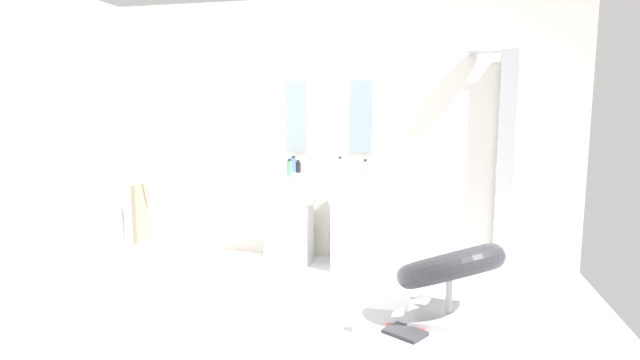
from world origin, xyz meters
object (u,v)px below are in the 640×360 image
at_px(coffee_mug, 358,325).
at_px(soap_bottle_green, 289,169).
at_px(magazine_red, 406,329).
at_px(shower_column, 503,157).
at_px(soap_bottle_grey, 365,168).
at_px(lounge_chair, 450,273).
at_px(soap_bottle_blue, 294,165).
at_px(soap_bottle_black, 298,167).
at_px(pedestal_sink_right, 355,217).
at_px(towel_rack, 138,215).
at_px(soap_bottle_white, 340,167).
at_px(magazine_charcoal, 405,332).
at_px(pedestal_sink_left, 289,214).

relative_size(coffee_mug, soap_bottle_green, 0.55).
bearing_deg(magazine_red, shower_column, 51.63).
xyz_separation_m(shower_column, magazine_red, (-0.78, -1.56, -1.06)).
bearing_deg(shower_column, soap_bottle_grey, -174.27).
xyz_separation_m(lounge_chair, soap_bottle_blue, (-1.49, 1.19, 0.62)).
bearing_deg(soap_bottle_black, magazine_red, -51.69).
height_order(pedestal_sink_right, towel_rack, pedestal_sink_right).
xyz_separation_m(soap_bottle_green, soap_bottle_white, (0.44, 0.23, 0.00)).
distance_m(magazine_charcoal, soap_bottle_blue, 2.16).
bearing_deg(coffee_mug, soap_bottle_black, 118.43).
bearing_deg(magazine_red, soap_bottle_green, 123.38).
height_order(soap_bottle_black, soap_bottle_white, soap_bottle_white).
height_order(shower_column, soap_bottle_grey, shower_column).
xyz_separation_m(magazine_charcoal, soap_bottle_grey, (-0.48, 1.49, 0.94)).
xyz_separation_m(pedestal_sink_left, towel_rack, (-1.05, -0.94, 0.13)).
xyz_separation_m(pedestal_sink_right, soap_bottle_blue, (-0.64, 0.14, 0.47)).
distance_m(soap_bottle_grey, soap_bottle_white, 0.24).
relative_size(lounge_chair, coffee_mug, 12.03).
bearing_deg(soap_bottle_grey, coffee_mug, -83.84).
xyz_separation_m(pedestal_sink_left, coffee_mug, (0.89, -1.41, -0.44)).
relative_size(coffee_mug, soap_bottle_black, 0.74).
bearing_deg(soap_bottle_black, soap_bottle_grey, -2.68).
bearing_deg(pedestal_sink_left, towel_rack, -138.18).
distance_m(pedestal_sink_left, soap_bottle_white, 0.69).
xyz_separation_m(pedestal_sink_right, soap_bottle_white, (-0.16, 0.05, 0.48)).
xyz_separation_m(pedestal_sink_right, lounge_chair, (0.84, -1.06, -0.15)).
distance_m(magazine_red, soap_bottle_black, 2.08).
bearing_deg(soap_bottle_blue, coffee_mug, -60.22).
distance_m(lounge_chair, soap_bottle_white, 1.62).
distance_m(shower_column, lounge_chair, 1.56).
bearing_deg(soap_bottle_grey, magazine_red, -71.45).
bearing_deg(pedestal_sink_left, shower_column, 6.71).
relative_size(towel_rack, soap_bottle_grey, 6.29).
height_order(lounge_chair, soap_bottle_white, soap_bottle_white).
xyz_separation_m(magazine_red, coffee_mug, (-0.32, -0.09, 0.04)).
xyz_separation_m(shower_column, towel_rack, (-3.04, -1.17, -0.45)).
bearing_deg(lounge_chair, towel_rack, 177.27).
bearing_deg(shower_column, magazine_charcoal, -115.70).
bearing_deg(soap_bottle_black, shower_column, 2.80).
bearing_deg(soap_bottle_white, pedestal_sink_right, -17.49).
bearing_deg(pedestal_sink_right, soap_bottle_green, -163.40).
distance_m(shower_column, soap_bottle_black, 1.94).
distance_m(pedestal_sink_right, soap_bottle_green, 0.78).
bearing_deg(pedestal_sink_left, magazine_charcoal, -48.82).
relative_size(magazine_charcoal, magazine_red, 1.03).
bearing_deg(lounge_chair, coffee_mug, -149.80).
height_order(soap_bottle_black, soap_bottle_blue, soap_bottle_blue).
bearing_deg(magazine_charcoal, soap_bottle_white, 147.61).
relative_size(pedestal_sink_left, soap_bottle_blue, 5.98).
distance_m(magazine_charcoal, coffee_mug, 0.32).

